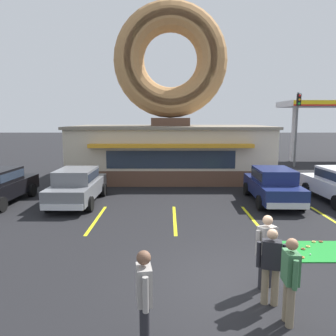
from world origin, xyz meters
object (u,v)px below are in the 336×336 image
at_px(golf_ball, 310,254).
at_px(car_grey, 77,185).
at_px(pedestrian_blue_sweater_man, 271,263).
at_px(traffic_light_pole, 297,120).
at_px(car_navy, 272,184).
at_px(pedestrian_clipboard_woman, 266,248).
at_px(pedestrian_leather_jacket_man, 144,296).
at_px(trash_bin, 266,177).
at_px(pedestrian_hooded_kid, 290,277).

xyz_separation_m(golf_ball, car_grey, (-8.13, 5.76, 0.82)).
height_order(pedestrian_blue_sweater_man, traffic_light_pole, traffic_light_pole).
bearing_deg(car_navy, pedestrian_blue_sweater_man, -107.81).
relative_size(golf_ball, traffic_light_pole, 0.01).
height_order(pedestrian_blue_sweater_man, pedestrian_clipboard_woman, pedestrian_clipboard_woman).
height_order(pedestrian_blue_sweater_man, pedestrian_leather_jacket_man, pedestrian_leather_jacket_man).
bearing_deg(trash_bin, pedestrian_clipboard_woman, -106.62).
xyz_separation_m(golf_ball, traffic_light_pole, (6.08, 17.10, 3.66)).
xyz_separation_m(pedestrian_hooded_kid, pedestrian_leather_jacket_man, (-2.66, -0.74, 0.05)).
distance_m(pedestrian_blue_sweater_man, traffic_light_pole, 21.26).
bearing_deg(car_navy, pedestrian_leather_jacket_man, -118.04).
bearing_deg(car_navy, traffic_light_pole, 64.57).
bearing_deg(pedestrian_leather_jacket_man, car_grey, 111.26).
distance_m(car_navy, pedestrian_blue_sweater_man, 8.76).
relative_size(golf_ball, trash_bin, 0.04).
xyz_separation_m(golf_ball, pedestrian_clipboard_woman, (-1.80, -1.72, 0.90)).
xyz_separation_m(car_navy, traffic_light_pole, (5.30, 11.16, 2.84)).
height_order(golf_ball, pedestrian_hooded_kid, pedestrian_hooded_kid).
distance_m(car_navy, pedestrian_leather_jacket_man, 11.03).
relative_size(trash_bin, traffic_light_pole, 0.17).
bearing_deg(pedestrian_clipboard_woman, golf_ball, 43.77).
height_order(car_navy, trash_bin, car_navy).
xyz_separation_m(golf_ball, pedestrian_hooded_kid, (-1.75, -3.06, 0.89)).
relative_size(pedestrian_blue_sweater_man, pedestrian_clipboard_woman, 0.95).
distance_m(golf_ball, car_navy, 6.05).
distance_m(golf_ball, pedestrian_leather_jacket_man, 5.89).
relative_size(car_grey, trash_bin, 4.69).
relative_size(pedestrian_blue_sweater_man, traffic_light_pole, 0.28).
relative_size(pedestrian_clipboard_woman, trash_bin, 1.76).
bearing_deg(golf_ball, pedestrian_blue_sweater_man, -128.36).
xyz_separation_m(car_navy, pedestrian_leather_jacket_man, (-5.19, -9.74, 0.11)).
height_order(car_navy, pedestrian_hooded_kid, pedestrian_hooded_kid).
relative_size(car_navy, traffic_light_pole, 0.79).
bearing_deg(trash_bin, pedestrian_hooded_kid, -104.79).
height_order(car_grey, pedestrian_hooded_kid, pedestrian_hooded_kid).
relative_size(pedestrian_blue_sweater_man, pedestrian_hooded_kid, 0.97).
distance_m(golf_ball, traffic_light_pole, 18.51).
height_order(car_grey, pedestrian_leather_jacket_man, pedestrian_leather_jacket_man).
relative_size(car_grey, pedestrian_clipboard_woman, 2.67).
height_order(golf_ball, car_grey, car_grey).
distance_m(pedestrian_clipboard_woman, trash_bin, 11.98).
height_order(pedestrian_leather_jacket_man, trash_bin, pedestrian_leather_jacket_man).
height_order(car_navy, pedestrian_leather_jacket_man, pedestrian_leather_jacket_man).
bearing_deg(trash_bin, golf_ball, -99.47).
height_order(pedestrian_leather_jacket_man, pedestrian_clipboard_woman, pedestrian_leather_jacket_man).
relative_size(car_navy, pedestrian_blue_sweater_man, 2.82).
relative_size(car_navy, car_grey, 1.01).
bearing_deg(pedestrian_blue_sweater_man, traffic_light_pole, 67.73).
distance_m(pedestrian_hooded_kid, traffic_light_pole, 21.80).
height_order(car_navy, car_grey, same).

